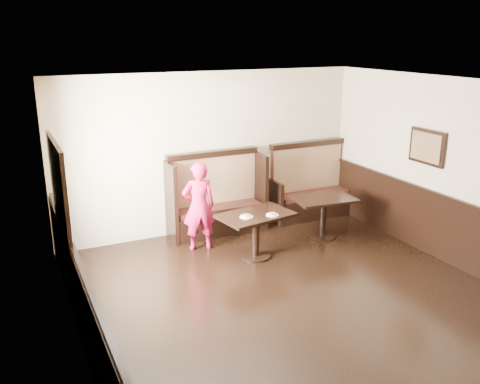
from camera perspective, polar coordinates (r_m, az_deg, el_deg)
ground at (r=6.56m, az=9.03°, el=-14.00°), size 7.00×7.00×0.00m
room_shell at (r=6.30m, az=5.60°, el=-8.30°), size 7.00×7.00×7.00m
booth_main at (r=8.98m, az=-2.70°, el=-1.28°), size 1.75×0.72×1.45m
booth_neighbor at (r=9.87m, az=7.78°, el=0.02°), size 1.65×0.72×1.45m
table_main at (r=7.93m, az=1.79°, el=-3.62°), size 1.23×0.88×0.72m
table_neighbor at (r=8.84m, az=9.37°, el=-1.75°), size 1.10×0.78×0.71m
child at (r=8.20m, az=-4.64°, el=-1.62°), size 0.59×0.44×1.47m
pizza_plate_left at (r=7.74m, az=0.72°, el=-2.73°), size 0.21×0.21×0.04m
pizza_plate_right at (r=7.83m, az=3.65°, el=-2.52°), size 0.20×0.20×0.04m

